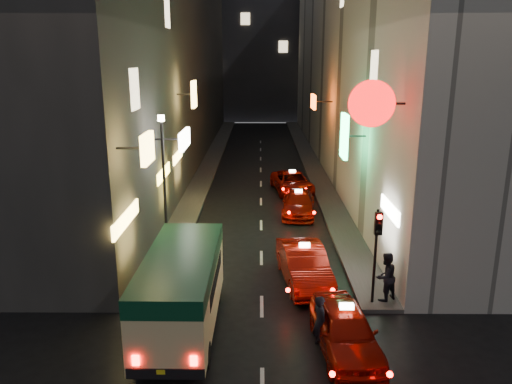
{
  "coord_description": "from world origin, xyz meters",
  "views": [
    {
      "loc": [
        -0.08,
        -7.81,
        8.73
      ],
      "look_at": [
        -0.24,
        13.0,
        3.07
      ],
      "focal_mm": 35.0,
      "sensor_mm": 36.0,
      "label": 1
    }
  ],
  "objects_px": {
    "taxi_near": "(346,327)",
    "pedestrian_crossing": "(320,318)",
    "traffic_light": "(377,237)",
    "lamp_post": "(164,177)",
    "minibus": "(181,283)"
  },
  "relations": [
    {
      "from": "taxi_near",
      "to": "pedestrian_crossing",
      "type": "xyz_separation_m",
      "value": [
        -0.75,
        0.27,
        0.13
      ]
    },
    {
      "from": "pedestrian_crossing",
      "to": "traffic_light",
      "type": "relative_size",
      "value": 0.55
    },
    {
      "from": "lamp_post",
      "to": "pedestrian_crossing",
      "type": "bearing_deg",
      "value": -49.64
    },
    {
      "from": "minibus",
      "to": "lamp_post",
      "type": "xyz_separation_m",
      "value": [
        -1.61,
        6.15,
        2.03
      ]
    },
    {
      "from": "minibus",
      "to": "taxi_near",
      "type": "distance_m",
      "value": 5.32
    },
    {
      "from": "minibus",
      "to": "lamp_post",
      "type": "bearing_deg",
      "value": 104.65
    },
    {
      "from": "taxi_near",
      "to": "traffic_light",
      "type": "bearing_deg",
      "value": 62.09
    },
    {
      "from": "traffic_light",
      "to": "lamp_post",
      "type": "bearing_deg",
      "value": 151.09
    },
    {
      "from": "minibus",
      "to": "pedestrian_crossing",
      "type": "height_order",
      "value": "minibus"
    },
    {
      "from": "minibus",
      "to": "taxi_near",
      "type": "xyz_separation_m",
      "value": [
        5.12,
        -1.15,
        -0.86
      ]
    },
    {
      "from": "traffic_light",
      "to": "pedestrian_crossing",
      "type": "bearing_deg",
      "value": -131.43
    },
    {
      "from": "taxi_near",
      "to": "lamp_post",
      "type": "height_order",
      "value": "lamp_post"
    },
    {
      "from": "traffic_light",
      "to": "lamp_post",
      "type": "height_order",
      "value": "lamp_post"
    },
    {
      "from": "minibus",
      "to": "taxi_near",
      "type": "relative_size",
      "value": 1.15
    },
    {
      "from": "traffic_light",
      "to": "minibus",
      "type": "bearing_deg",
      "value": -166.17
    }
  ]
}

